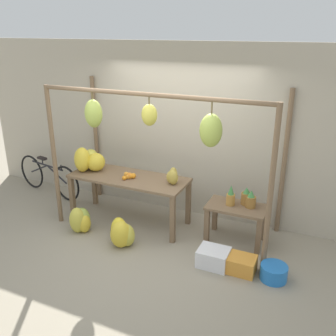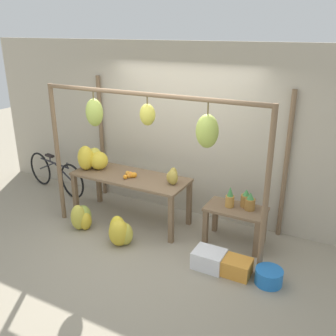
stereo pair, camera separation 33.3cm
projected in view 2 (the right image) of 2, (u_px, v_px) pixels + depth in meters
The scene contains 15 objects.
ground_plane at pixel (143, 248), 5.40m from camera, with size 20.00×20.00×0.00m, color gray.
shop_wall_back at pixel (185, 132), 6.05m from camera, with size 8.00×0.08×2.80m.
stall_awning at pixel (158, 134), 5.12m from camera, with size 3.36×1.28×2.21m.
display_table_main at pixel (130, 182), 5.95m from camera, with size 1.88×0.72×0.78m.
display_table_side at pixel (235, 216), 5.37m from camera, with size 0.85×0.50×0.57m.
banana_pile_on_table at pixel (93, 159), 6.15m from camera, with size 0.56×0.53×0.41m.
orange_pile at pixel (130, 175), 5.83m from camera, with size 0.22×0.21×0.09m.
pineapple_cluster at pixel (243, 200), 5.30m from camera, with size 0.42×0.25×0.31m.
banana_pile_ground_left at pixel (82, 218), 5.86m from camera, with size 0.37×0.43×0.42m.
banana_pile_ground_right at pixel (121, 232), 5.43m from camera, with size 0.43×0.43×0.43m.
fruit_crate_white at pixel (209, 259), 4.93m from camera, with size 0.40×0.33×0.24m.
blue_bucket at pixel (269, 277), 4.61m from camera, with size 0.34×0.34×0.20m.
parked_bicycle at pixel (55, 174), 7.17m from camera, with size 1.66×0.37×0.71m.
papaya_pile at pixel (173, 177), 5.56m from camera, with size 0.22×0.19×0.26m.
fruit_crate_purple at pixel (237, 267), 4.78m from camera, with size 0.36×0.30×0.21m.
Camera 2 is at (2.50, -3.94, 2.98)m, focal length 40.00 mm.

